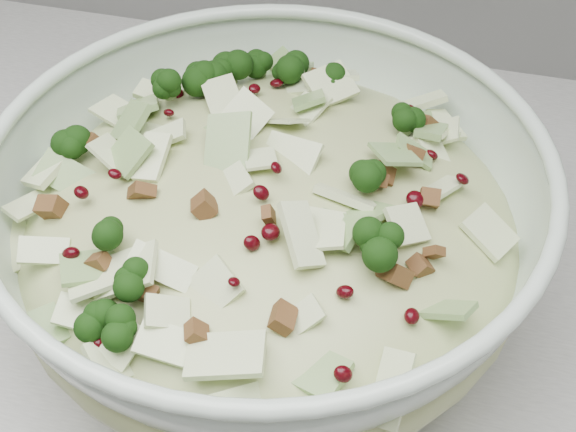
% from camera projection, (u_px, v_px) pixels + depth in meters
% --- Properties ---
extents(mixing_bowl, '(0.45, 0.45, 0.16)m').
position_uv_depth(mixing_bowl, '(269.00, 233.00, 0.57)').
color(mixing_bowl, silver).
rests_on(mixing_bowl, counter).
extents(salad, '(0.44, 0.44, 0.16)m').
position_uv_depth(salad, '(269.00, 208.00, 0.56)').
color(salad, tan).
rests_on(salad, mixing_bowl).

